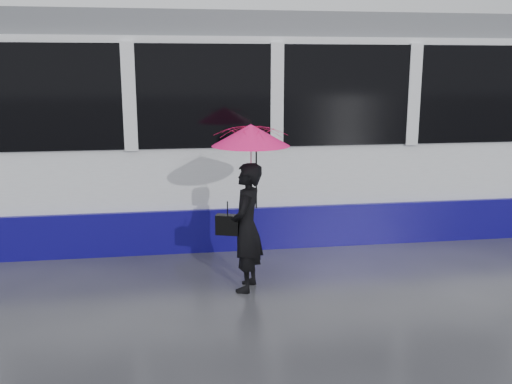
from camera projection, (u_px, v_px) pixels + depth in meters
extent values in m
plane|color=#29292E|center=(171.00, 286.00, 6.88)|extent=(90.00, 90.00, 0.00)
cube|color=#3F3D38|center=(170.00, 242.00, 8.60)|extent=(34.00, 0.07, 0.02)
cube|color=#3F3D38|center=(169.00, 218.00, 9.99)|extent=(34.00, 0.07, 0.02)
cube|color=white|center=(36.00, 139.00, 8.68)|extent=(24.00, 2.40, 2.95)
cube|color=#10096D|center=(42.00, 216.00, 8.94)|extent=(24.00, 2.56, 0.62)
cube|color=black|center=(32.00, 94.00, 8.54)|extent=(23.00, 2.48, 1.40)
cube|color=slate|center=(27.00, 26.00, 8.33)|extent=(23.60, 2.20, 0.35)
imported|color=black|center=(247.00, 227.00, 6.64)|extent=(0.53, 0.64, 1.52)
imported|color=#F9156D|center=(251.00, 156.00, 6.47)|extent=(1.07, 1.08, 0.76)
cone|color=#F9156D|center=(251.00, 135.00, 6.42)|extent=(1.14, 1.14, 0.25)
cylinder|color=black|center=(251.00, 122.00, 6.39)|extent=(0.01, 0.01, 0.06)
cylinder|color=black|center=(256.00, 180.00, 6.56)|extent=(0.02, 0.02, 0.66)
cube|color=black|center=(228.00, 225.00, 6.62)|extent=(0.30, 0.20, 0.24)
cylinder|color=black|center=(227.00, 207.00, 6.58)|extent=(0.01, 0.01, 0.18)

